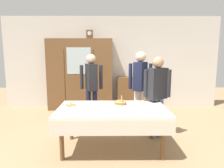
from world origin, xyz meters
TOP-DOWN VIEW (x-y plane):
  - ground_plane at (0.00, 0.00)m, footprint 12.00×12.00m
  - back_wall at (0.00, 2.65)m, footprint 6.40×0.10m
  - dining_table at (0.00, -0.24)m, footprint 1.84×1.06m
  - wall_cabinet at (-0.90, 2.35)m, footprint 1.85×0.46m
  - mantel_clock at (-0.61, 2.35)m, footprint 0.18×0.11m
  - bookshelf_low at (0.71, 2.41)m, footprint 1.06×0.35m
  - book_stack at (0.71, 2.41)m, footprint 0.15×0.22m
  - tea_cup_near_right at (0.10, -0.31)m, footprint 0.13×0.13m
  - tea_cup_center at (-0.10, -0.57)m, footprint 0.13×0.13m
  - tea_cup_mid_right at (-0.65, -0.51)m, footprint 0.13×0.13m
  - bread_basket at (0.15, 0.05)m, footprint 0.24×0.24m
  - pastry_plate at (-0.72, -0.08)m, footprint 0.28×0.28m
  - spoon_far_right at (0.72, -0.50)m, footprint 0.12×0.02m
  - spoon_front_edge at (-0.44, -0.07)m, footprint 0.12×0.02m
  - spoon_center at (-0.26, -0.37)m, footprint 0.12×0.02m
  - person_by_cabinet at (0.86, 0.28)m, footprint 0.52×0.35m
  - person_behind_table_left at (-0.46, 1.05)m, footprint 0.52×0.41m
  - person_near_right_end at (0.63, 0.90)m, footprint 0.52×0.41m

SIDE VIEW (x-z plane):
  - ground_plane at x=0.00m, z-range 0.00..0.00m
  - bookshelf_low at x=0.71m, z-range 0.00..0.95m
  - dining_table at x=0.00m, z-range 0.27..1.00m
  - spoon_far_right at x=0.72m, z-range 0.72..0.73m
  - spoon_front_edge at x=-0.44m, z-range 0.72..0.73m
  - spoon_center at x=-0.26m, z-range 0.72..0.73m
  - pastry_plate at x=-0.72m, z-range 0.71..0.76m
  - tea_cup_near_right at x=0.10m, z-range 0.72..0.78m
  - tea_cup_center at x=-0.10m, z-range 0.72..0.78m
  - tea_cup_mid_right at x=-0.65m, z-range 0.72..0.78m
  - bread_basket at x=0.15m, z-range 0.68..0.84m
  - person_by_cabinet at x=0.86m, z-range 0.17..1.74m
  - person_behind_table_left at x=-0.46m, z-range 0.17..1.79m
  - book_stack at x=0.71m, z-range 0.95..1.04m
  - wall_cabinet at x=-0.90m, z-range 0.00..2.04m
  - person_near_right_end at x=0.63m, z-range 0.18..1.86m
  - back_wall at x=0.00m, z-range 0.00..2.70m
  - mantel_clock at x=-0.61m, z-range 2.04..2.28m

